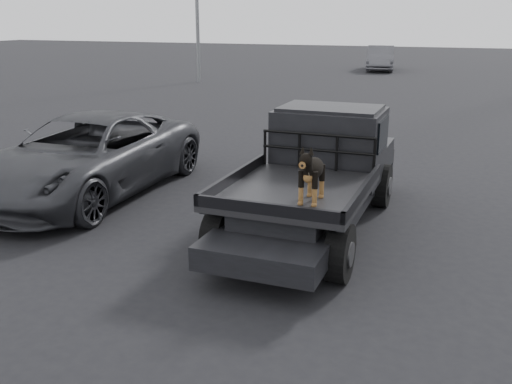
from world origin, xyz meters
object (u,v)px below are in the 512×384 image
at_px(dog, 312,174).
at_px(parked_suv, 87,156).
at_px(flatbed_ute, 313,200).
at_px(distant_car_a, 380,58).

relative_size(dog, parked_suv, 0.14).
distance_m(flatbed_ute, dog, 1.67).
distance_m(dog, parked_suv, 5.10).
height_order(flatbed_ute, dog, dog).
xyz_separation_m(flatbed_ute, dog, (0.36, -1.40, 0.83)).
bearing_deg(distant_car_a, dog, -90.98).
bearing_deg(parked_suv, dog, -20.33).
height_order(dog, distant_car_a, dog).
bearing_deg(flatbed_ute, dog, -75.68).
height_order(dog, parked_suv, dog).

